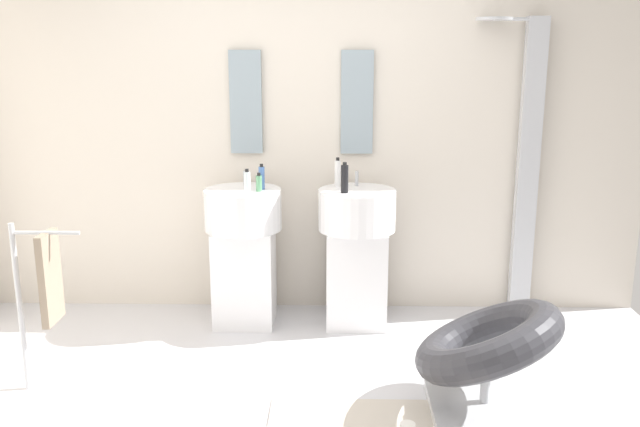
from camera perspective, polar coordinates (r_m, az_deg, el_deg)
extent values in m
cube|color=silver|center=(3.66, -2.65, -17.01)|extent=(4.80, 3.60, 0.04)
cube|color=beige|center=(4.83, -1.51, 7.12)|extent=(4.80, 0.10, 2.60)
cube|color=white|center=(4.72, -6.29, -5.18)|extent=(0.40, 0.40, 0.66)
cylinder|color=white|center=(4.59, -6.44, 0.35)|extent=(0.52, 0.52, 0.27)
cylinder|color=#B7BABF|center=(4.69, -6.27, 2.96)|extent=(0.02, 0.02, 0.10)
cube|color=white|center=(4.68, 3.03, -5.26)|extent=(0.40, 0.40, 0.66)
cylinder|color=white|center=(4.56, 3.10, 0.31)|extent=(0.52, 0.52, 0.27)
cylinder|color=#B7BABF|center=(4.66, 3.08, 2.93)|extent=(0.02, 0.02, 0.10)
cube|color=#8C9EA8|center=(4.78, -6.19, 9.20)|extent=(0.22, 0.03, 0.70)
cube|color=#8C9EA8|center=(4.74, 3.10, 9.22)|extent=(0.22, 0.03, 0.70)
cube|color=#B7BABF|center=(4.93, 16.89, 3.44)|extent=(0.14, 0.08, 2.05)
cylinder|color=#B7BABF|center=(4.81, 16.02, 15.30)|extent=(0.30, 0.02, 0.02)
cylinder|color=#B7BABF|center=(4.74, 14.29, 15.44)|extent=(0.24, 0.24, 0.02)
cube|color=#B7BABF|center=(3.79, 13.48, -15.40)|extent=(0.56, 0.50, 0.06)
cylinder|color=#B7BABF|center=(3.71, 13.63, -13.09)|extent=(0.05, 0.05, 0.34)
torus|color=#333338|center=(3.63, 13.81, -10.27)|extent=(1.04, 1.03, 0.49)
cylinder|color=#B7BABF|center=(4.07, -23.71, -7.24)|extent=(0.03, 0.03, 0.95)
cylinder|color=#B7BABF|center=(3.88, -21.88, -1.49)|extent=(0.36, 0.02, 0.02)
cube|color=gray|center=(3.94, -21.57, -5.00)|extent=(0.04, 0.22, 0.50)
cylinder|color=#59996B|center=(4.48, -5.11, 2.50)|extent=(0.04, 0.04, 0.10)
cylinder|color=black|center=(4.47, -5.12, 3.28)|extent=(0.02, 0.02, 0.02)
cylinder|color=black|center=(4.41, 2.06, 2.88)|extent=(0.05, 0.05, 0.18)
cylinder|color=black|center=(4.40, 2.07, 4.16)|extent=(0.03, 0.03, 0.02)
cylinder|color=silver|center=(4.37, -6.08, 2.50)|extent=(0.04, 0.04, 0.15)
cylinder|color=black|center=(4.35, -6.10, 3.59)|extent=(0.02, 0.02, 0.02)
cylinder|color=white|center=(4.61, 1.48, 3.33)|extent=(0.04, 0.04, 0.18)
cylinder|color=black|center=(4.59, 1.49, 4.56)|extent=(0.02, 0.02, 0.02)
cylinder|color=#4C72B7|center=(4.54, -4.88, 2.96)|extent=(0.04, 0.04, 0.15)
cylinder|color=black|center=(4.53, -4.90, 4.02)|extent=(0.02, 0.02, 0.02)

